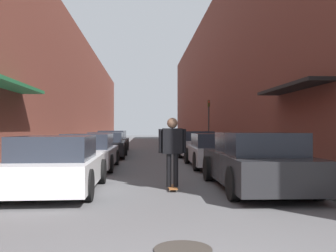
# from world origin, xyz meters

# --- Properties ---
(ground) EXTENTS (129.93, 129.93, 0.00)m
(ground) POSITION_xyz_m (0.00, 23.62, 0.00)
(ground) COLOR #515154
(curb_strip_left) EXTENTS (1.80, 59.06, 0.12)m
(curb_strip_left) POSITION_xyz_m (-4.32, 29.53, 0.06)
(curb_strip_left) COLOR gray
(curb_strip_left) RESTS_ON ground
(curb_strip_right) EXTENTS (1.80, 59.06, 0.12)m
(curb_strip_right) POSITION_xyz_m (4.32, 29.53, 0.06)
(curb_strip_right) COLOR gray
(curb_strip_right) RESTS_ON ground
(building_row_left) EXTENTS (4.90, 59.06, 9.04)m
(building_row_left) POSITION_xyz_m (-7.21, 29.52, 4.52)
(building_row_left) COLOR brown
(building_row_left) RESTS_ON ground
(building_row_right) EXTENTS (4.90, 59.06, 12.02)m
(building_row_right) POSITION_xyz_m (7.21, 29.53, 6.01)
(building_row_right) COLOR brown
(building_row_right) RESTS_ON ground
(parked_car_left_0) EXTENTS (1.96, 4.05, 1.29)m
(parked_car_left_0) POSITION_xyz_m (-2.37, 6.28, 0.62)
(parked_car_left_0) COLOR silver
(parked_car_left_0) RESTS_ON ground
(parked_car_left_1) EXTENTS (1.94, 4.52, 1.28)m
(parked_car_left_1) POSITION_xyz_m (-2.35, 11.31, 0.61)
(parked_car_left_1) COLOR #B7B7BC
(parked_car_left_1) RESTS_ON ground
(parked_car_left_2) EXTENTS (1.98, 4.29, 1.29)m
(parked_car_left_2) POSITION_xyz_m (-2.27, 16.77, 0.63)
(parked_car_left_2) COLOR black
(parked_car_left_2) RESTS_ON ground
(parked_car_left_3) EXTENTS (1.94, 4.71, 1.36)m
(parked_car_left_3) POSITION_xyz_m (-2.39, 22.21, 0.66)
(parked_car_left_3) COLOR black
(parked_car_left_3) RESTS_ON ground
(parked_car_right_0) EXTENTS (1.94, 4.77, 1.36)m
(parked_car_right_0) POSITION_xyz_m (2.29, 6.39, 0.66)
(parked_car_right_0) COLOR #232326
(parked_car_right_0) RESTS_ON ground
(parked_car_right_1) EXTENTS (1.91, 4.45, 1.28)m
(parked_car_right_1) POSITION_xyz_m (2.30, 11.72, 0.62)
(parked_car_right_1) COLOR #B7B7BC
(parked_car_right_1) RESTS_ON ground
(parked_car_right_2) EXTENTS (2.00, 4.80, 1.34)m
(parked_car_right_2) POSITION_xyz_m (2.35, 17.54, 0.65)
(parked_car_right_2) COLOR #B7B7BC
(parked_car_right_2) RESTS_ON ground
(parked_car_right_3) EXTENTS (2.01, 4.62, 1.27)m
(parked_car_right_3) POSITION_xyz_m (2.36, 22.95, 0.61)
(parked_car_right_3) COLOR navy
(parked_car_right_3) RESTS_ON ground
(parked_car_right_4) EXTENTS (2.04, 4.67, 1.18)m
(parked_car_right_4) POSITION_xyz_m (2.47, 28.68, 0.59)
(parked_car_right_4) COLOR silver
(parked_car_right_4) RESTS_ON ground
(skateboarder) EXTENTS (0.65, 0.78, 1.71)m
(skateboarder) POSITION_xyz_m (0.30, 6.42, 1.05)
(skateboarder) COLOR brown
(skateboarder) RESTS_ON ground
(manhole_cover) EXTENTS (0.70, 0.70, 0.02)m
(manhole_cover) POSITION_xyz_m (0.09, 2.00, 0.01)
(manhole_cover) COLOR #332D28
(manhole_cover) RESTS_ON ground
(traffic_light) EXTENTS (0.16, 0.22, 3.37)m
(traffic_light) POSITION_xyz_m (4.23, 23.85, 2.21)
(traffic_light) COLOR #2D2D2D
(traffic_light) RESTS_ON curb_strip_right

